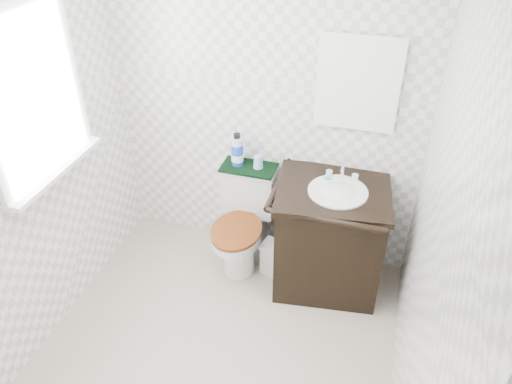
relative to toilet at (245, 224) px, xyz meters
The scene contains 13 objects.
floor 1.03m from the toilet, 84.76° to the right, with size 2.40×2.40×0.00m, color #B4A691.
wall_back 0.90m from the toilet, 68.81° to the left, with size 2.40×2.40×0.00m, color white.
wall_left 1.65m from the toilet, 136.17° to the right, with size 2.40×2.40×0.00m, color white.
wall_right 1.76m from the toilet, 39.22° to the right, with size 2.40×2.40×0.00m, color white.
window 1.72m from the toilet, 143.71° to the right, with size 0.02×0.70×0.90m, color white.
mirror 1.33m from the toilet, 16.43° to the left, with size 0.50×0.02×0.60m, color silver.
toilet is the anchor object (origin of this frame).
vanity 0.66m from the toilet, ahead, with size 0.82×0.73×0.92m.
trash_bin 0.34m from the toilet, 22.11° to the right, with size 0.22×0.19×0.27m.
towel 0.44m from the toilet, 90.00° to the left, with size 0.40×0.22×0.02m, color black.
mouthwash_bottle 0.57m from the toilet, 124.38° to the left, with size 0.09×0.09×0.25m.
cup 0.50m from the toilet, 62.18° to the left, with size 0.07×0.07×0.09m, color #8FB6EB.
soap_bar 0.77m from the toilet, ahead, with size 0.07×0.05×0.02m, color teal.
Camera 1 is at (0.83, -1.82, 2.68)m, focal length 35.00 mm.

